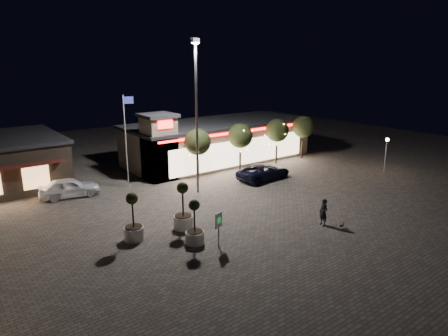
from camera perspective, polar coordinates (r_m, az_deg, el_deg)
ground at (r=26.59m, az=2.21°, el=-8.73°), size 90.00×90.00×0.00m
retail_building at (r=43.49m, az=-1.17°, el=3.87°), size 20.40×8.40×6.10m
floodlight_pole at (r=32.17m, az=-3.95°, el=8.47°), size 0.60×0.40×12.38m
flagpole at (r=35.06m, az=-13.78°, el=4.88°), size 0.95×0.10×8.00m
lamp_post_east at (r=41.89m, az=22.19°, el=2.63°), size 0.36×0.36×3.48m
string_tree_a at (r=36.28m, az=-3.80°, el=3.72°), size 2.42×2.42×4.79m
string_tree_b at (r=39.18m, az=2.35°, el=4.61°), size 2.42×2.42×4.79m
string_tree_c at (r=42.47m, az=7.61°, el=5.32°), size 2.42×2.42×4.79m
string_tree_d at (r=45.33m, az=11.25°, el=5.79°), size 2.42×2.42×4.79m
pickup_truck at (r=37.18m, az=5.70°, el=-0.50°), size 5.49×2.75×1.49m
white_sedan at (r=34.59m, az=-21.21°, el=-2.62°), size 4.97×2.72×1.60m
pedestrian at (r=27.63m, az=14.03°, el=-6.18°), size 0.53×0.73×1.84m
dog at (r=27.76m, az=16.51°, el=-7.73°), size 0.49×0.28×0.26m
planter_left at (r=25.37m, az=-12.79°, el=-8.01°), size 1.25×1.25×3.07m
planter_mid at (r=24.39m, az=-4.20°, el=-8.83°), size 1.15×1.15×2.82m
planter_right at (r=26.48m, az=-5.85°, el=-6.59°), size 1.30×1.30×3.19m
valet_sign at (r=23.70m, az=-0.78°, el=-7.86°), size 0.67×0.34×2.14m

